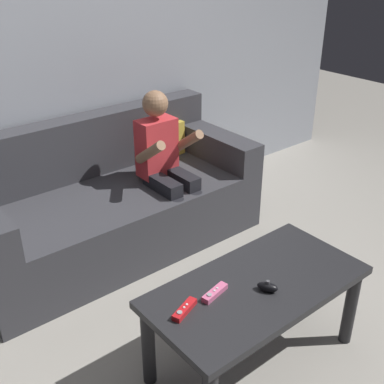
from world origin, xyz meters
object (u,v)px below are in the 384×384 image
at_px(couch, 112,203).
at_px(coffee_table, 256,297).
at_px(nunchuk_black, 267,287).
at_px(game_remote_pink_far_corner, 215,293).
at_px(game_remote_red_near_edge, 185,309).
at_px(person_seated_on_couch, 165,161).

relative_size(couch, coffee_table, 1.82).
relative_size(couch, nunchuk_black, 18.16).
xyz_separation_m(nunchuk_black, game_remote_pink_far_corner, (-0.19, 0.12, -0.01)).
xyz_separation_m(game_remote_red_near_edge, nunchuk_black, (0.36, -0.12, 0.01)).
xyz_separation_m(couch, person_seated_on_couch, (0.30, -0.18, 0.27)).
xyz_separation_m(couch, coffee_table, (-0.03, -1.30, 0.09)).
height_order(coffee_table, game_remote_red_near_edge, game_remote_red_near_edge).
bearing_deg(game_remote_pink_far_corner, person_seated_on_couch, 63.65).
bearing_deg(couch, game_remote_red_near_edge, -107.41).
height_order(person_seated_on_couch, game_remote_pink_far_corner, person_seated_on_couch).
bearing_deg(couch, nunchuk_black, -91.39).
relative_size(coffee_table, game_remote_pink_far_corner, 6.90).
distance_m(person_seated_on_couch, game_remote_red_near_edge, 1.27).
relative_size(coffee_table, game_remote_red_near_edge, 6.94).
bearing_deg(person_seated_on_couch, game_remote_pink_far_corner, -116.35).
bearing_deg(coffee_table, couch, 88.69).
bearing_deg(game_remote_red_near_edge, person_seated_on_couch, 57.05).
height_order(couch, game_remote_red_near_edge, couch).
relative_size(game_remote_red_near_edge, game_remote_pink_far_corner, 1.00).
xyz_separation_m(game_remote_red_near_edge, game_remote_pink_far_corner, (0.16, 0.00, 0.00)).
relative_size(nunchuk_black, game_remote_pink_far_corner, 0.69).
distance_m(nunchuk_black, game_remote_pink_far_corner, 0.23).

